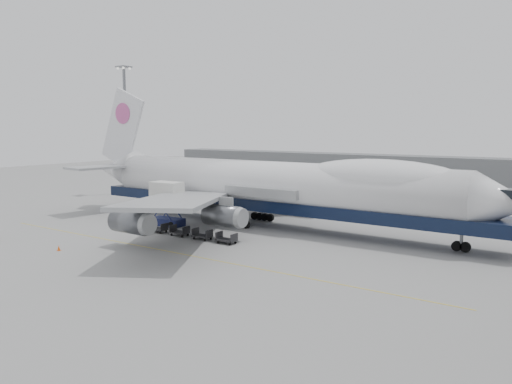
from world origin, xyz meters
The scene contains 12 objects.
ground centered at (0.00, 0.00, 0.00)m, with size 260.00×260.00×0.00m, color gray.
apron_line centered at (0.00, -6.00, 0.01)m, with size 60.00×0.15×0.01m, color gold.
hangar centered at (-10.00, 70.00, 3.50)m, with size 110.00×8.00×7.00m, color slate.
floodlight_mast centered at (-42.00, 24.00, 14.27)m, with size 2.40×2.40×25.43m.
airliner centered at (0.64, 12.00, 5.62)m, with size 67.00×55.30×19.98m.
catering_truck centered at (-11.73, 4.52, 3.43)m, with size 4.82×3.49×6.03m.
traffic_cone centered at (-11.45, -12.53, 0.27)m, with size 0.39×0.39×0.57m.
dolly_0 centered at (-13.10, 0.49, 0.53)m, with size 2.30×1.35×1.30m.
dolly_1 centered at (-9.40, 0.49, 0.53)m, with size 2.30×1.35×1.30m.
dolly_2 centered at (-5.70, 0.49, 0.53)m, with size 2.30×1.35×1.30m.
dolly_3 centered at (-2.00, 0.49, 0.53)m, with size 2.30×1.35×1.30m.
dolly_4 centered at (1.70, 0.49, 0.53)m, with size 2.30×1.35×1.30m.
Camera 1 is at (36.55, -44.28, 13.38)m, focal length 35.00 mm.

